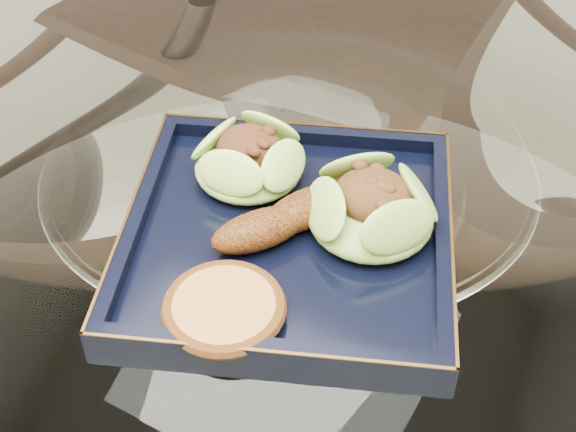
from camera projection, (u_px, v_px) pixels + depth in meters
The scene contains 7 objects.
dining_table at pixel (289, 315), 0.84m from camera, with size 1.13×1.13×0.77m.
dining_chair at pixel (324, 45), 1.30m from camera, with size 0.47×0.47×1.01m.
navy_plate at pixel (288, 242), 0.68m from camera, with size 0.27×0.27×0.02m, color black.
lettuce_wrap_left at pixel (248, 162), 0.71m from camera, with size 0.10×0.10×0.03m, color #71B133.
lettuce_wrap_right at pixel (371, 211), 0.66m from camera, with size 0.10×0.10×0.04m, color #5F912A.
roasted_plantain at pixel (305, 209), 0.67m from camera, with size 0.17×0.04×0.03m, color #68340A.
crumb_patty at pixel (224, 310), 0.60m from camera, with size 0.08×0.08×0.02m, color #C08940.
Camera 1 is at (0.26, -0.47, 1.25)m, focal length 50.00 mm.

